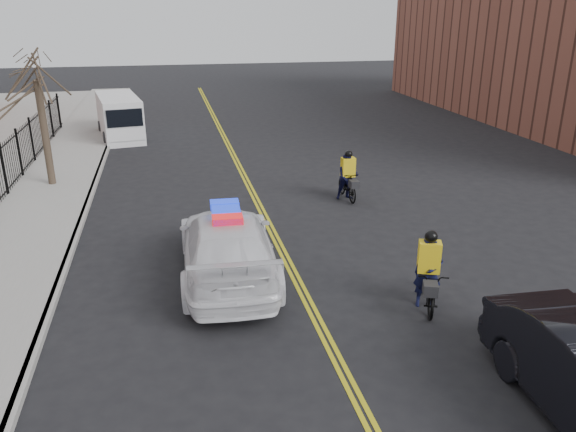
# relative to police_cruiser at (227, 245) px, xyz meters

# --- Properties ---
(ground) EXTENTS (120.00, 120.00, 0.00)m
(ground) POSITION_rel_police_cruiser_xyz_m (1.71, -0.74, -0.87)
(ground) COLOR black
(ground) RESTS_ON ground
(center_line_left) EXTENTS (0.10, 60.00, 0.01)m
(center_line_left) POSITION_rel_police_cruiser_xyz_m (1.63, 7.26, -0.86)
(center_line_left) COLOR gold
(center_line_left) RESTS_ON ground
(center_line_right) EXTENTS (0.10, 60.00, 0.01)m
(center_line_right) POSITION_rel_police_cruiser_xyz_m (1.79, 7.26, -0.86)
(center_line_right) COLOR gold
(center_line_right) RESTS_ON ground
(sidewalk) EXTENTS (3.00, 60.00, 0.15)m
(sidewalk) POSITION_rel_police_cruiser_xyz_m (-5.79, 7.26, -0.79)
(sidewalk) COLOR gray
(sidewalk) RESTS_ON ground
(curb) EXTENTS (0.20, 60.00, 0.15)m
(curb) POSITION_rel_police_cruiser_xyz_m (-4.29, 7.26, -0.79)
(curb) COLOR gray
(curb) RESTS_ON ground
(street_tree) EXTENTS (3.20, 3.20, 4.80)m
(street_tree) POSITION_rel_police_cruiser_xyz_m (-5.89, 9.26, 2.67)
(street_tree) COLOR #362A20
(street_tree) RESTS_ON sidewalk
(police_cruiser) EXTENTS (2.67, 6.03, 1.88)m
(police_cruiser) POSITION_rel_police_cruiser_xyz_m (0.00, 0.00, 0.00)
(police_cruiser) COLOR white
(police_cruiser) RESTS_ON ground
(cargo_van) EXTENTS (2.80, 5.57, 2.23)m
(cargo_van) POSITION_rel_police_cruiser_xyz_m (-3.76, 17.93, 0.22)
(cargo_van) COLOR white
(cargo_van) RESTS_ON ground
(cyclist_near) EXTENTS (1.31, 2.07, 1.92)m
(cyclist_near) POSITION_rel_police_cruiser_xyz_m (4.39, -2.58, -0.20)
(cyclist_near) COLOR black
(cyclist_near) RESTS_ON ground
(cyclist_far) EXTENTS (0.84, 1.83, 1.84)m
(cyclist_far) POSITION_rel_police_cruiser_xyz_m (5.03, 5.40, -0.14)
(cyclist_far) COLOR black
(cyclist_far) RESTS_ON ground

